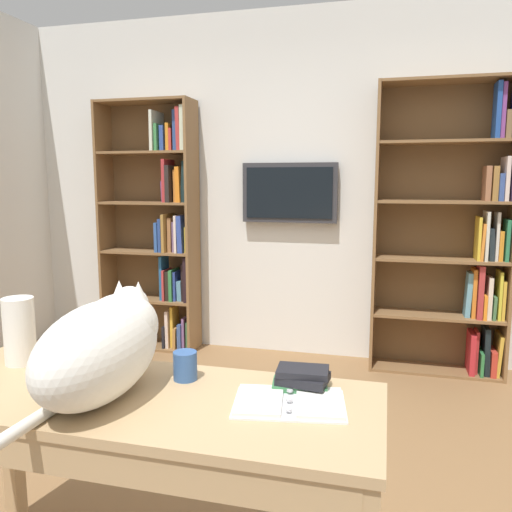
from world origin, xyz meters
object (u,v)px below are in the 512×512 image
desk (138,432)px  paper_towel_roll (19,331)px  open_binder (289,403)px  wall_mounted_tv (290,193)px  cat (105,344)px  desk_book_stack (302,379)px  bookshelf_left (457,238)px  bookshelf_right (161,227)px  coffee_mug (185,366)px

desk → paper_towel_roll: bearing=-16.6°
open_binder → paper_towel_roll: 1.03m
wall_mounted_tv → desk: (-0.02, 2.59, -0.68)m
desk → paper_towel_roll: paper_towel_roll is taller
cat → paper_towel_roll: bearing=-20.3°
cat → desk_book_stack: bearing=-161.9°
paper_towel_roll → desk_book_stack: bearing=-178.7°
desk → cat: bearing=2.3°
desk → bookshelf_left: bearing=-115.9°
bookshelf_right → open_binder: 2.90m
bookshelf_left → cat: (1.31, 2.51, -0.09)m
wall_mounted_tv → coffee_mug: wall_mounted_tv is taller
bookshelf_left → coffee_mug: (1.12, 2.34, -0.21)m
desk → desk_book_stack: bearing=-158.9°
cat → paper_towel_roll: size_ratio=2.90×
paper_towel_roll → coffee_mug: 0.65m
paper_towel_roll → coffee_mug: bearing=-179.4°
bookshelf_left → wall_mounted_tv: bookshelf_left is taller
bookshelf_left → desk: (1.22, 2.51, -0.37)m
desk → bookshelf_right: bearing=-66.7°
wall_mounted_tv → coffee_mug: (-0.11, 2.42, -0.52)m
desk → coffee_mug: coffee_mug is taller
bookshelf_right → paper_towel_roll: 2.40m
bookshelf_right → coffee_mug: bookshelf_right is taller
desk → desk_book_stack: 0.54m
wall_mounted_tv → cat: (0.08, 2.59, -0.41)m
open_binder → desk_book_stack: bearing=-97.5°
paper_towel_roll → bookshelf_left: bearing=-127.0°
desk → cat: 0.30m
paper_towel_roll → coffee_mug: size_ratio=2.55×
bookshelf_left → paper_towel_roll: bearing=53.0°
cat → coffee_mug: size_ratio=7.39×
paper_towel_roll → open_binder: bearing=174.2°
bookshelf_left → desk: bookshelf_left is taller
open_binder → coffee_mug: bearing=-16.3°
wall_mounted_tv → cat: size_ratio=1.05×
desk → paper_towel_roll: size_ratio=6.14×
desk → paper_towel_roll: (0.55, -0.16, 0.24)m
wall_mounted_tv → paper_towel_roll: (0.53, 2.42, -0.45)m
desk → coffee_mug: size_ratio=15.64×
coffee_mug → desk: bearing=61.5°
wall_mounted_tv → bookshelf_right: bearing=4.6°
open_binder → cat: bearing=6.5°
bookshelf_left → desk_book_stack: bearing=72.5°
open_binder → paper_towel_roll: size_ratio=1.48×
wall_mounted_tv → open_binder: bearing=100.9°
desk → coffee_mug: bearing=-118.5°
paper_towel_roll → bookshelf_right: bearing=-77.3°
bookshelf_right → wall_mounted_tv: size_ratio=2.73×
open_binder → coffee_mug: coffee_mug is taller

